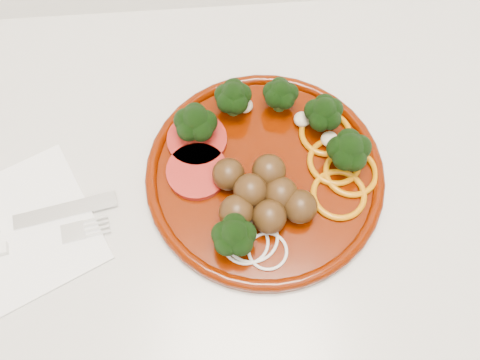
{
  "coord_description": "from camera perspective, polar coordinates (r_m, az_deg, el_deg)",
  "views": [
    {
      "loc": [
        -0.16,
        1.45,
        1.47
      ],
      "look_at": [
        -0.14,
        1.72,
        0.92
      ],
      "focal_mm": 40.0,
      "sensor_mm": 36.0,
      "label": 1
    }
  ],
  "objects": [
    {
      "name": "napkin",
      "position": [
        0.66,
        -22.63,
        -5.15
      ],
      "size": [
        0.22,
        0.22,
        0.0
      ],
      "primitive_type": "cube",
      "rotation": [
        0.0,
        0.0,
        0.45
      ],
      "color": "white",
      "rests_on": "counter"
    },
    {
      "name": "plate",
      "position": [
        0.62,
        2.83,
        1.34
      ],
      "size": [
        0.28,
        0.28,
        0.06
      ],
      "rotation": [
        0.0,
        0.0,
        -0.28
      ],
      "color": "#470F00",
      "rests_on": "counter"
    },
    {
      "name": "counter",
      "position": [
        1.07,
        7.64,
        -11.29
      ],
      "size": [
        2.4,
        0.6,
        0.9
      ],
      "color": "silver",
      "rests_on": "ground"
    }
  ]
}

